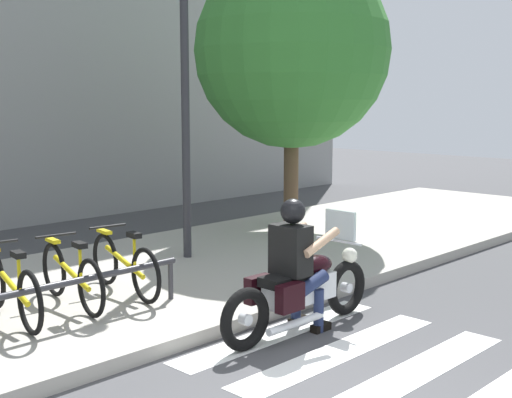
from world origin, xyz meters
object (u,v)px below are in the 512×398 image
at_px(motorcycle, 301,289).
at_px(bicycle_1, 11,288).
at_px(bike_rack, 69,287).
at_px(street_lamp, 185,83).
at_px(tree_near_rack, 292,51).
at_px(bicycle_3, 124,265).
at_px(bicycle_2, 71,276).
at_px(rider, 296,256).

relative_size(motorcycle, bicycle_1, 1.29).
bearing_deg(bike_rack, motorcycle, -39.50).
relative_size(street_lamp, tree_near_rack, 0.89).
bearing_deg(bike_rack, bicycle_3, 27.62).
relative_size(bicycle_1, street_lamp, 0.39).
height_order(motorcycle, bike_rack, motorcycle).
bearing_deg(bicycle_2, bicycle_3, -0.01).
distance_m(bicycle_3, bike_rack, 1.20).
distance_m(rider, bike_rack, 2.34).
xyz_separation_m(bicycle_1, tree_near_rack, (5.94, 1.36, 2.78)).
height_order(rider, bicycle_2, rider).
height_order(bicycle_3, bike_rack, bicycle_3).
xyz_separation_m(bicycle_3, street_lamp, (1.78, 0.96, 2.17)).
distance_m(bicycle_2, tree_near_rack, 6.08).
bearing_deg(motorcycle, bicycle_2, 125.70).
bearing_deg(street_lamp, motorcycle, -108.09).
xyz_separation_m(bike_rack, street_lamp, (2.83, 1.51, 2.12)).
xyz_separation_m(motorcycle, bicycle_2, (-1.49, 2.07, 0.04)).
bearing_deg(rider, bicycle_1, 135.67).
height_order(street_lamp, tree_near_rack, tree_near_rack).
height_order(bicycle_1, bike_rack, bicycle_1).
xyz_separation_m(rider, bike_rack, (-1.77, 1.51, -0.27)).
relative_size(motorcycle, street_lamp, 0.51).
relative_size(bike_rack, street_lamp, 0.61).
bearing_deg(street_lamp, bicycle_1, -163.24).
bearing_deg(bicycle_1, bicycle_2, -0.00).
bearing_deg(bicycle_2, rider, -55.68).
xyz_separation_m(street_lamp, tree_near_rack, (2.75, 0.40, 0.61)).
relative_size(bicycle_2, bicycle_3, 0.99).
distance_m(bicycle_2, bicycle_3, 0.71).
bearing_deg(bicycle_2, tree_near_rack, 14.57).
xyz_separation_m(bicycle_3, tree_near_rack, (4.52, 1.36, 2.78)).
xyz_separation_m(bicycle_2, tree_near_rack, (5.23, 1.36, 2.78)).
distance_m(bicycle_2, bike_rack, 0.66).
xyz_separation_m(rider, bicycle_3, (-0.71, 2.07, -0.32)).
height_order(motorcycle, bicycle_2, motorcycle).
distance_m(bicycle_1, street_lamp, 3.97).
relative_size(motorcycle, bicycle_3, 1.34).
bearing_deg(bike_rack, rider, -40.63).
height_order(motorcycle, rider, rider).
relative_size(rider, bicycle_3, 0.86).
bearing_deg(tree_near_rack, bicycle_3, -163.27).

